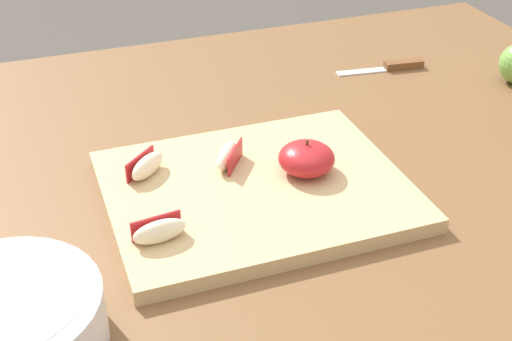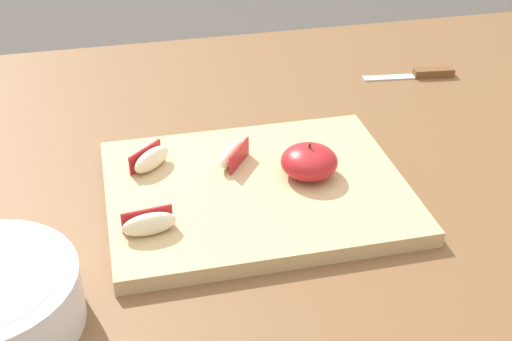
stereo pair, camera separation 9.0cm
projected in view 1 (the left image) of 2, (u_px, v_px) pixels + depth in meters
name	position (u px, v px, depth m)	size (l,w,h in m)	color
dining_table	(256.00, 215.00, 1.06)	(1.33, 0.94, 0.78)	brown
cutting_board	(256.00, 190.00, 0.91)	(0.38, 0.31, 0.02)	tan
apple_half_skin_up	(306.00, 158.00, 0.92)	(0.07, 0.07, 0.05)	#B21E23
apple_wedge_middle	(147.00, 166.00, 0.92)	(0.06, 0.06, 0.03)	beige
apple_wedge_left	(228.00, 156.00, 0.94)	(0.05, 0.06, 0.03)	beige
apple_wedge_near_knife	(159.00, 231.00, 0.80)	(0.07, 0.03, 0.03)	beige
paring_knife	(396.00, 66.00, 1.26)	(0.16, 0.04, 0.01)	silver
ceramic_fruit_bowl	(4.00, 323.00, 0.68)	(0.19, 0.19, 0.06)	white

